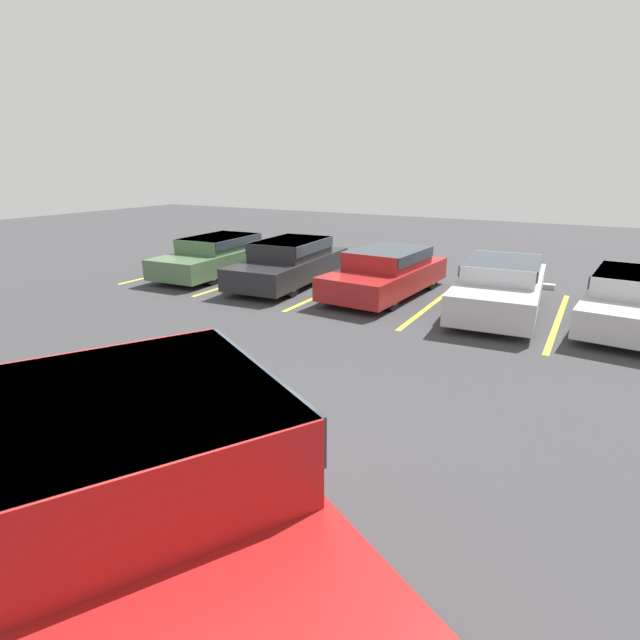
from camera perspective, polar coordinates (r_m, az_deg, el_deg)
ground_plane at (r=5.48m, az=-18.27°, el=-21.48°), size 60.00×60.00×0.00m
stall_stripe_a at (r=17.38m, az=-15.68°, el=5.59°), size 0.12×4.99×0.01m
stall_stripe_b at (r=15.51m, az=-8.04°, el=4.70°), size 0.12×4.99×0.01m
stall_stripe_c at (r=13.98m, az=1.44°, el=3.47°), size 0.12×4.99×0.01m
stall_stripe_d at (r=12.92m, az=12.81°, el=1.88°), size 0.12×4.99×0.01m
stall_stripe_e at (r=12.46m, az=25.57°, el=0.00°), size 0.12×4.99×0.01m
pickup_truck at (r=4.04m, az=-18.33°, el=-21.27°), size 6.17×4.77×1.82m
parked_sedan_a at (r=16.32m, az=-11.48°, el=7.43°), size 2.02×4.83×1.19m
parked_sedan_b at (r=14.65m, az=-3.40°, el=6.81°), size 2.07×4.75×1.28m
parked_sedan_c at (r=13.44m, az=7.63°, el=5.61°), size 2.07×4.48×1.22m
parked_sedan_d at (r=12.52m, az=19.93°, el=3.84°), size 2.09×4.66×1.23m
parked_sedan_e at (r=12.55m, az=32.26°, el=2.14°), size 2.14×4.42×1.19m
wheel_stop_curb at (r=15.53m, az=22.09°, el=3.86°), size 1.73×0.20×0.14m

